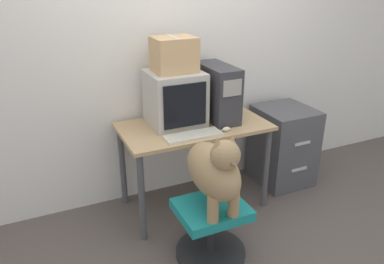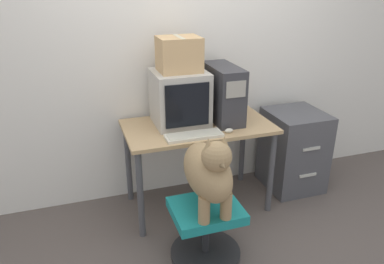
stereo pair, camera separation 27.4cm
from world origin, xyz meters
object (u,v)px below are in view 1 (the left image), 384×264
office_chair (211,228)px  filing_cabinet (283,145)px  cardboard_box (174,55)px  dog (215,170)px  keyboard (193,135)px  crt_monitor (175,98)px  pc_tower (217,92)px

office_chair → filing_cabinet: filing_cabinet is taller
filing_cabinet → office_chair: bearing=-148.9°
office_chair → cardboard_box: 1.33m
dog → cardboard_box: bearing=87.4°
keyboard → filing_cabinet: 1.18m
filing_cabinet → dog: bearing=-147.7°
dog → filing_cabinet: (1.13, 0.71, -0.34)m
crt_monitor → filing_cabinet: crt_monitor is taller
keyboard → filing_cabinet: size_ratio=0.59×
pc_tower → cardboard_box: size_ratio=1.53×
pc_tower → filing_cabinet: bearing=-1.5°
crt_monitor → office_chair: crt_monitor is taller
office_chair → filing_cabinet: (1.13, 0.68, 0.15)m
office_chair → crt_monitor: bearing=87.3°
pc_tower → cardboard_box: 0.50m
pc_tower → dog: pc_tower is taller
keyboard → cardboard_box: 0.64m
office_chair → cardboard_box: (0.03, 0.74, 1.11)m
keyboard → cardboard_box: size_ratio=1.37×
keyboard → dog: (-0.05, -0.45, -0.06)m
keyboard → dog: dog is taller
dog → filing_cabinet: size_ratio=0.78×
filing_cabinet → keyboard: bearing=-166.3°
pc_tower → keyboard: (-0.35, -0.28, -0.22)m
pc_tower → keyboard: pc_tower is taller
pc_tower → cardboard_box: (-0.36, 0.04, 0.34)m
cardboard_box → keyboard: bearing=-87.4°
keyboard → pc_tower: bearing=39.0°
filing_cabinet → crt_monitor: bearing=177.2°
pc_tower → filing_cabinet: pc_tower is taller
pc_tower → filing_cabinet: (0.73, -0.02, -0.62)m
crt_monitor → pc_tower: (0.36, -0.03, 0.01)m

